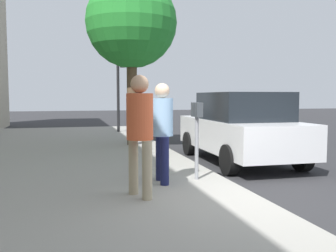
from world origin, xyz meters
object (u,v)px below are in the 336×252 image
at_px(traffic_signal, 120,75).
at_px(parked_sedan_near, 240,127).
at_px(pedestrian_at_meter, 162,125).
at_px(pedestrian_bystander, 140,125).
at_px(parking_meter, 197,124).
at_px(street_tree, 131,23).

bearing_deg(traffic_signal, parked_sedan_near, -164.93).
xyz_separation_m(pedestrian_at_meter, pedestrian_bystander, (-0.82, 0.55, 0.07)).
bearing_deg(traffic_signal, pedestrian_at_meter, 176.79).
relative_size(parking_meter, street_tree, 0.27).
distance_m(pedestrian_at_meter, traffic_signal, 9.93).
bearing_deg(pedestrian_bystander, traffic_signal, 63.30).
distance_m(pedestrian_at_meter, street_tree, 6.00).
xyz_separation_m(parking_meter, pedestrian_bystander, (-0.91, 1.22, 0.08)).
height_order(parked_sedan_near, traffic_signal, traffic_signal).
xyz_separation_m(street_tree, traffic_signal, (4.49, -0.22, -1.36)).
bearing_deg(traffic_signal, parking_meter, -179.29).
height_order(pedestrian_bystander, street_tree, street_tree).
height_order(parking_meter, street_tree, street_tree).
bearing_deg(pedestrian_bystander, street_tree, 61.10).
relative_size(parking_meter, traffic_signal, 0.39).
height_order(pedestrian_at_meter, street_tree, street_tree).
bearing_deg(parking_meter, pedestrian_bystander, 126.76).
height_order(parking_meter, parked_sedan_near, parked_sedan_near).
relative_size(parking_meter, parked_sedan_near, 0.32).
relative_size(pedestrian_at_meter, pedestrian_bystander, 0.95).
relative_size(parking_meter, pedestrian_bystander, 0.77).
height_order(parking_meter, traffic_signal, traffic_signal).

